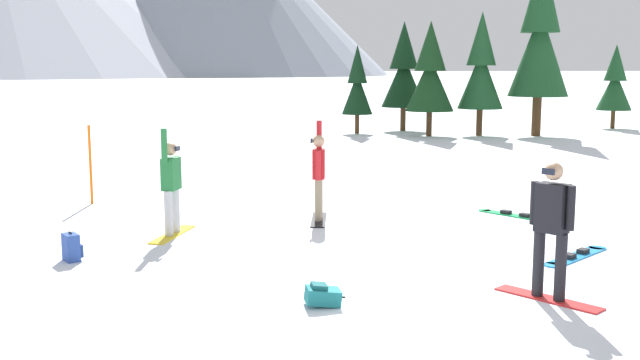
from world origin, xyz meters
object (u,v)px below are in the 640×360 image
pine_tree_slender (540,37)px  backpack_blue (72,248)px  pine_tree_broad (430,74)px  pine_tree_short (615,83)px  pine_tree_twin (357,85)px  loose_snowboard_near_right (576,256)px  loose_snowboard_near_left (515,215)px  pine_tree_tall (481,68)px  snowboarder_midground (171,185)px  snowboarder_background (319,174)px  snowboarder_foreground (551,227)px  backpack_teal (323,295)px  trail_marker_pole (90,165)px  pine_tree_leaning (404,71)px

pine_tree_slender → backpack_blue: bearing=-127.9°
pine_tree_broad → pine_tree_short: pine_tree_broad is taller
backpack_blue → pine_tree_twin: size_ratio=0.12×
loose_snowboard_near_right → loose_snowboard_near_left: bearing=86.6°
loose_snowboard_near_left → pine_tree_tall: bearing=74.7°
snowboarder_midground → snowboarder_background: (2.80, 1.03, 0.01)m
snowboarder_foreground → pine_tree_twin: pine_tree_twin is taller
snowboarder_foreground → pine_tree_slender: size_ratio=0.23×
backpack_blue → pine_tree_short: (20.90, 23.51, 2.03)m
snowboarder_background → pine_tree_short: bearing=51.2°
pine_tree_broad → backpack_blue: bearing=-118.0°
backpack_teal → trail_marker_pole: (-4.41, 7.73, 0.75)m
snowboarder_midground → pine_tree_leaning: size_ratio=0.39×
pine_tree_short → pine_tree_tall: size_ratio=0.76×
pine_tree_leaning → pine_tree_short: size_ratio=1.25×
backpack_blue → pine_tree_twin: (7.89, 21.99, 1.97)m
pine_tree_leaning → pine_tree_tall: 3.99m
trail_marker_pole → pine_tree_slender: 22.39m
pine_tree_leaning → loose_snowboard_near_left: bearing=-95.5°
pine_tree_broad → snowboarder_background: bearing=-110.6°
snowboarder_foreground → loose_snowboard_near_left: bearing=74.1°
snowboarder_background → backpack_teal: snowboarder_background is taller
snowboarder_background → pine_tree_leaning: (6.07, 20.51, 1.86)m
snowboarder_midground → pine_tree_short: (19.47, 21.81, 1.31)m
trail_marker_pole → pine_tree_broad: (11.54, 15.36, 1.84)m
trail_marker_pole → pine_tree_slender: size_ratio=0.22×
snowboarder_background → loose_snowboard_near_right: snowboarder_background is taller
backpack_teal → pine_tree_short: bearing=56.7°
pine_tree_short → backpack_teal: bearing=-123.3°
backpack_blue → pine_tree_broad: (10.86, 20.45, 2.52)m
loose_snowboard_near_left → loose_snowboard_near_right: 3.33m
pine_tree_short → pine_tree_slender: (-5.29, -3.44, 2.06)m
loose_snowboard_near_right → pine_tree_short: 27.37m
pine_tree_tall → pine_tree_short: bearing=21.5°
snowboarder_midground → loose_snowboard_near_left: 7.02m
snowboarder_midground → pine_tree_leaning: bearing=67.6°
backpack_blue → pine_tree_slender: pine_tree_slender is taller
pine_tree_twin → pine_tree_short: bearing=6.7°
snowboarder_foreground → trail_marker_pole: bearing=133.6°
pine_tree_leaning → pine_tree_short: pine_tree_leaning is taller
snowboarder_foreground → pine_tree_tall: size_ratio=0.34×
loose_snowboard_near_right → pine_tree_tall: (5.04, 21.04, 2.93)m
backpack_teal → snowboarder_background: bearing=84.9°
pine_tree_broad → pine_tree_twin: 3.40m
snowboarder_foreground → snowboarder_background: bearing=114.9°
snowboarder_background → trail_marker_pole: 5.43m
pine_tree_broad → loose_snowboard_near_right: bearing=-97.5°
loose_snowboard_near_left → pine_tree_slender: 19.28m
snowboarder_foreground → loose_snowboard_near_right: snowboarder_foreground is taller
trail_marker_pole → snowboarder_foreground: bearing=-46.4°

